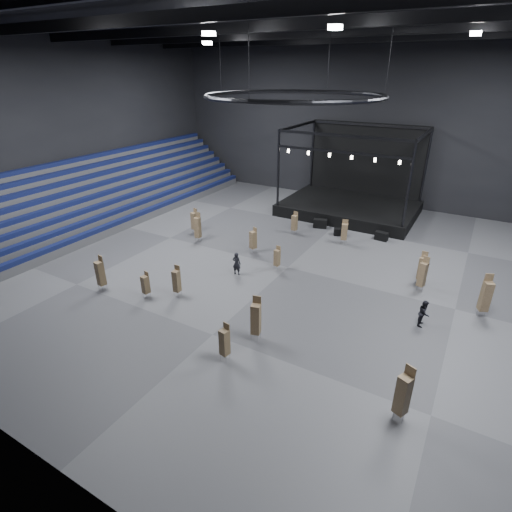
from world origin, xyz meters
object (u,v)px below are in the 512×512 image
Objects in this scene: chair_stack_13 at (422,268)px; chair_stack_3 at (256,318)px; flight_case_right at (382,236)px; chair_stack_8 at (194,220)px; chair_stack_4 at (403,394)px; flight_case_left at (320,223)px; stage at (352,199)px; chair_stack_11 at (145,284)px; crew_member at (424,313)px; chair_stack_7 at (486,295)px; chair_stack_12 at (253,239)px; flight_case_mid at (339,232)px; chair_stack_6 at (423,274)px; man_center at (237,264)px; chair_stack_9 at (198,227)px; chair_stack_14 at (177,281)px; chair_stack_2 at (225,342)px; chair_stack_0 at (277,257)px; chair_stack_10 at (100,273)px; chair_stack_5 at (294,222)px; chair_stack_1 at (344,231)px.

chair_stack_3 is at bearing -115.10° from chair_stack_13.
chair_stack_8 is at bearing -155.98° from flight_case_right.
flight_case_left is at bearing 143.78° from chair_stack_4.
stage is 4.88× the size of chair_stack_3.
chair_stack_11 is 1.14× the size of crew_member.
chair_stack_7 is 4.41m from crew_member.
chair_stack_12 is (-17.94, 1.14, -0.31)m from chair_stack_7.
chair_stack_13 is (8.43, -6.12, 0.96)m from flight_case_mid.
flight_case_right is at bearing 139.10° from chair_stack_6.
flight_case_mid is 0.56× the size of man_center.
chair_stack_9 is at bearing -149.10° from flight_case_right.
chair_stack_3 reaches higher than flight_case_right.
chair_stack_9 is (-23.65, 0.72, -0.10)m from chair_stack_7.
chair_stack_3 is 7.51m from chair_stack_14.
chair_stack_2 is 17.19m from chair_stack_9.
stage is 5.25× the size of chair_stack_6.
flight_case_mid is at bearing 139.81° from chair_stack_4.
flight_case_left is 0.66× the size of chair_stack_0.
chair_stack_10 is at bearing -99.77° from chair_stack_9.
chair_stack_9 reaches higher than man_center.
crew_member is (8.36, 6.50, -0.60)m from chair_stack_3.
chair_stack_10 reaches higher than man_center.
chair_stack_11 is 20.14m from chair_stack_13.
flight_case_mid is 0.41× the size of chair_stack_13.
chair_stack_2 is at bearing -0.46° from chair_stack_10.
crew_member reaches higher than flight_case_right.
chair_stack_7 is 1.17× the size of chair_stack_13.
chair_stack_5 is 18.07m from chair_stack_7.
chair_stack_1 is 0.77× the size of chair_stack_7.
chair_stack_8 reaches higher than chair_stack_12.
chair_stack_13 is at bearing 24.53° from chair_stack_0.
man_center reaches higher than flight_case_mid.
chair_stack_2 is 7.91m from chair_stack_14.
chair_stack_9 is at bearing -151.88° from chair_stack_12.
flight_case_left is 0.57× the size of chair_stack_2.
chair_stack_2 is 19.47m from chair_stack_5.
chair_stack_4 is (6.08, -21.01, 1.12)m from flight_case_right.
flight_case_left is 0.49× the size of chair_stack_10.
chair_stack_6 is 0.99× the size of chair_stack_10.
flight_case_right is 0.53× the size of chair_stack_5.
chair_stack_10 is 5.70m from chair_stack_14.
chair_stack_8 is at bearing 172.22° from chair_stack_4.
chair_stack_4 is (9.91, -20.15, 1.17)m from flight_case_mid.
chair_stack_6 is at bearing -36.75° from flight_case_left.
chair_stack_13 is at bearing 124.80° from chair_stack_7.
chair_stack_14 is at bearing 159.94° from chair_stack_2.
stage is at bearing 65.04° from chair_stack_8.
stage reaches higher than chair_stack_8.
flight_case_mid is 0.47× the size of chair_stack_5.
crew_member reaches higher than flight_case_left.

